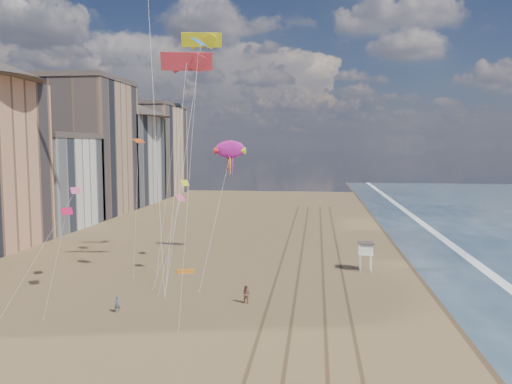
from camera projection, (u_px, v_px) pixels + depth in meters
The scene contains 11 objects.
ground at pixel (264, 382), 31.30m from camera, with size 260.00×260.00×0.00m, color brown.
wet_sand at pixel (432, 253), 68.53m from camera, with size 260.00×260.00×0.00m, color #42301E.
foam at pixel (464, 254), 68.02m from camera, with size 260.00×260.00×0.00m, color white.
tracks at pixel (311, 267), 60.63m from camera, with size 7.68×120.00×0.01m.
buildings at pixel (73, 151), 100.38m from camera, with size 34.72×131.35×29.00m.
lifeguard_stand at pixel (366, 249), 58.68m from camera, with size 1.88×1.88×3.39m.
grounded_kite at pixel (186, 271), 58.28m from camera, with size 1.97×1.25×0.22m, color orange.
show_kite at pixel (230, 150), 65.52m from camera, with size 4.20×8.84×21.38m.
kite_flyer_a at pixel (117, 304), 44.18m from camera, with size 0.54×0.35×1.47m, color slate.
kite_flyer_b at pixel (246, 294), 46.58m from camera, with size 0.86×0.67×1.77m, color brown.
small_kites at pixel (146, 148), 54.65m from camera, with size 15.13×18.95×16.72m.
Camera 1 is at (3.18, -29.88, 14.79)m, focal length 35.00 mm.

